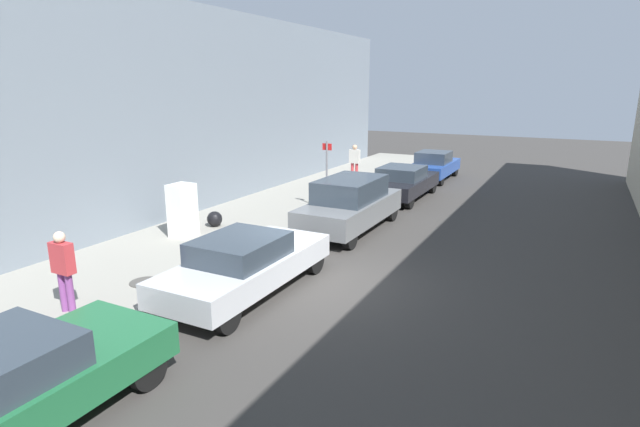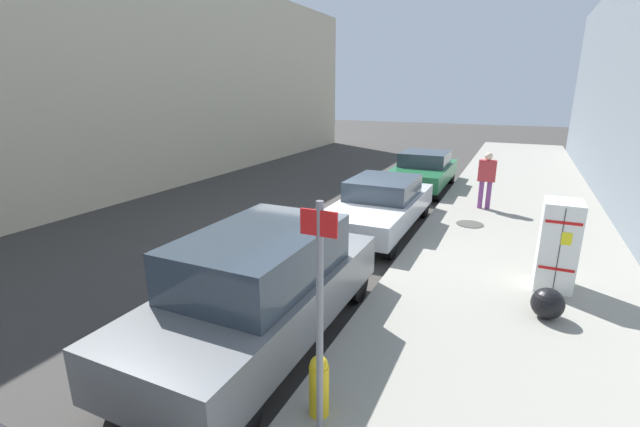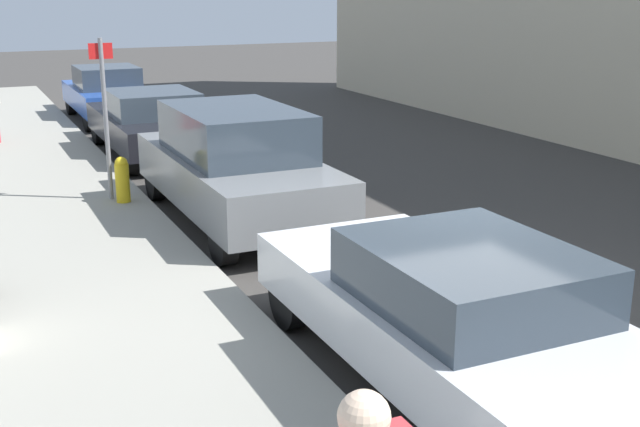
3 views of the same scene
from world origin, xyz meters
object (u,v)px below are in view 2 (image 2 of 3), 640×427
(discarded_refrigerator, at_px, (558,245))
(parked_suv_gray, at_px, (262,287))
(parked_sedan_green, at_px, (423,170))
(parked_sedan_silver, at_px, (381,204))
(fire_hydrant, at_px, (319,385))
(pedestrian_standing_near, at_px, (487,176))
(street_sign_post, at_px, (320,314))
(trash_bag, at_px, (548,303))

(discarded_refrigerator, distance_m, parked_suv_gray, 5.29)
(parked_sedan_green, relative_size, parked_sedan_silver, 0.91)
(parked_suv_gray, bearing_deg, fire_hydrant, 140.79)
(fire_hydrant, distance_m, parked_sedan_green, 12.46)
(pedestrian_standing_near, xyz_separation_m, parked_suv_gray, (2.38, 8.58, -0.27))
(street_sign_post, height_order, parked_suv_gray, street_sign_post)
(trash_bag, relative_size, parked_sedan_silver, 0.10)
(street_sign_post, bearing_deg, parked_sedan_green, -82.77)
(street_sign_post, relative_size, pedestrian_standing_near, 1.49)
(fire_hydrant, xyz_separation_m, parked_sedan_green, (1.47, -12.38, 0.17))
(street_sign_post, xyz_separation_m, pedestrian_standing_near, (-0.78, -10.06, -0.43))
(pedestrian_standing_near, bearing_deg, street_sign_post, -65.36)
(trash_bag, height_order, parked_sedan_silver, parked_sedan_silver)
(street_sign_post, bearing_deg, pedestrian_standing_near, -94.41)
(parked_sedan_green, distance_m, parked_suv_gray, 11.18)
(parked_sedan_green, bearing_deg, street_sign_post, 97.23)
(street_sign_post, xyz_separation_m, fire_hydrant, (0.14, -0.28, -1.04))
(street_sign_post, bearing_deg, trash_bag, -121.38)
(discarded_refrigerator, xyz_separation_m, fire_hydrant, (2.51, 4.68, -0.43))
(discarded_refrigerator, distance_m, fire_hydrant, 5.33)
(pedestrian_standing_near, height_order, parked_sedan_green, pedestrian_standing_near)
(street_sign_post, relative_size, fire_hydrant, 3.49)
(parked_sedan_green, bearing_deg, parked_suv_gray, 90.00)
(fire_hydrant, xyz_separation_m, trash_bag, (-2.37, -3.38, -0.12))
(fire_hydrant, distance_m, parked_suv_gray, 1.93)
(parked_sedan_silver, bearing_deg, street_sign_post, 102.43)
(street_sign_post, relative_size, trash_bag, 5.10)
(pedestrian_standing_near, height_order, parked_sedan_silver, pedestrian_standing_near)
(trash_bag, bearing_deg, fire_hydrant, 54.97)
(parked_sedan_silver, bearing_deg, trash_bag, 136.70)
(discarded_refrigerator, height_order, fire_hydrant, discarded_refrigerator)
(street_sign_post, height_order, parked_sedan_green, street_sign_post)
(pedestrian_standing_near, bearing_deg, parked_sedan_silver, -101.56)
(discarded_refrigerator, relative_size, parked_sedan_silver, 0.34)
(discarded_refrigerator, relative_size, street_sign_post, 0.64)
(parked_sedan_silver, relative_size, parked_suv_gray, 0.99)
(street_sign_post, distance_m, fire_hydrant, 1.09)
(fire_hydrant, bearing_deg, street_sign_post, 116.16)
(discarded_refrigerator, height_order, trash_bag, discarded_refrigerator)
(street_sign_post, height_order, fire_hydrant, street_sign_post)
(discarded_refrigerator, height_order, parked_suv_gray, discarded_refrigerator)
(trash_bag, relative_size, pedestrian_standing_near, 0.29)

